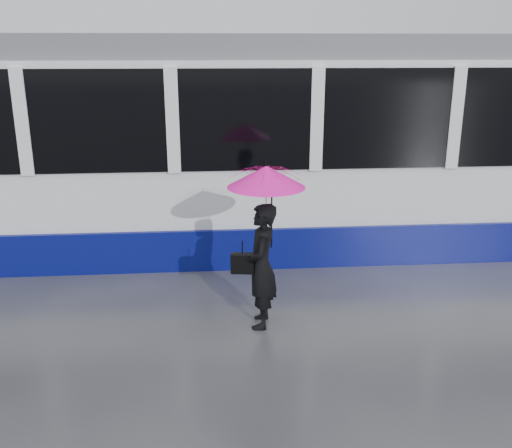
{
  "coord_description": "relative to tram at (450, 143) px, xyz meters",
  "views": [
    {
      "loc": [
        -1.05,
        -6.65,
        3.18
      ],
      "look_at": [
        -0.49,
        -0.01,
        1.1
      ],
      "focal_mm": 40.0,
      "sensor_mm": 36.0,
      "label": 1
    }
  ],
  "objects": [
    {
      "name": "woman",
      "position": [
        -3.44,
        -3.03,
        -0.89
      ],
      "size": [
        0.43,
        0.59,
        1.49
      ],
      "primitive_type": "imported",
      "rotation": [
        0.0,
        0.0,
        -1.7
      ],
      "color": "black",
      "rests_on": "ground"
    },
    {
      "name": "rails",
      "position": [
        -2.97,
        -0.0,
        -1.63
      ],
      "size": [
        34.0,
        1.51,
        0.02
      ],
      "color": "#3F3D38",
      "rests_on": "ground"
    },
    {
      "name": "umbrella",
      "position": [
        -3.39,
        -3.03,
        -0.0
      ],
      "size": [
        0.98,
        0.98,
        1.01
      ],
      "rotation": [
        0.0,
        0.0,
        -0.13
      ],
      "color": "#FF1577",
      "rests_on": "ground"
    },
    {
      "name": "handbag",
      "position": [
        -3.66,
        -3.01,
        -0.86
      ],
      "size": [
        0.28,
        0.15,
        0.41
      ],
      "rotation": [
        0.0,
        0.0,
        -0.13
      ],
      "color": "black",
      "rests_on": "ground"
    },
    {
      "name": "ground",
      "position": [
        -2.97,
        -2.5,
        -1.64
      ],
      "size": [
        90.0,
        90.0,
        0.0
      ],
      "primitive_type": "plane",
      "color": "#2D2E33",
      "rests_on": "ground"
    },
    {
      "name": "tram",
      "position": [
        0.0,
        0.0,
        0.0
      ],
      "size": [
        26.0,
        2.56,
        3.35
      ],
      "color": "white",
      "rests_on": "ground"
    }
  ]
}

